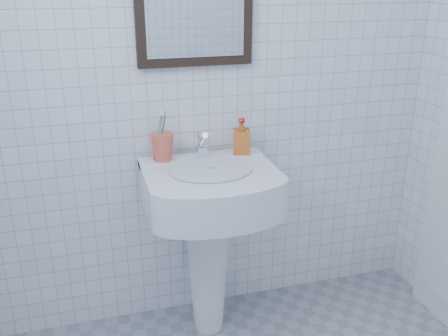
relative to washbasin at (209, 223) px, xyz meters
name	(u,v)px	position (x,y,z in m)	size (l,w,h in m)	color
wall_back	(208,62)	(0.06, 0.21, 0.68)	(2.20, 0.02, 2.50)	white
washbasin	(209,223)	(0.00, 0.00, 0.00)	(0.56, 0.41, 0.86)	white
faucet	(202,147)	(0.00, 0.10, 0.33)	(0.05, 0.12, 0.13)	silver
toothbrush_cup	(163,147)	(-0.17, 0.12, 0.34)	(0.10, 0.10, 0.12)	#E45A41
soap_dispenser	(241,136)	(0.19, 0.12, 0.36)	(0.07, 0.07, 0.16)	#CD4D14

